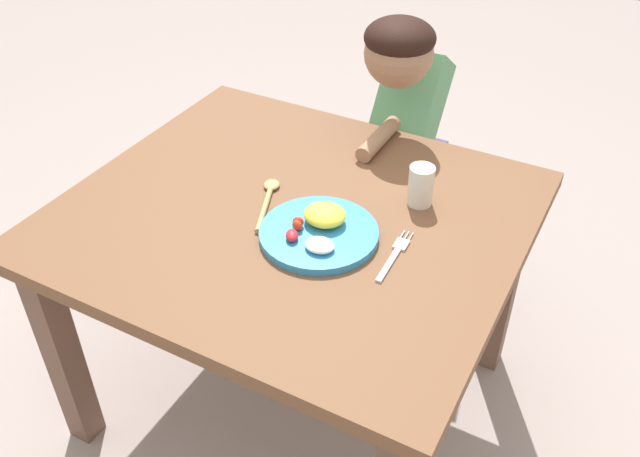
% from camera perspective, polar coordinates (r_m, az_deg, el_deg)
% --- Properties ---
extents(ground_plane, '(8.00, 8.00, 0.00)m').
position_cam_1_polar(ground_plane, '(2.05, -1.86, -13.60)').
color(ground_plane, gray).
extents(dining_table, '(1.05, 0.93, 0.66)m').
position_cam_1_polar(dining_table, '(1.65, -2.25, -1.24)').
color(dining_table, brown).
rests_on(dining_table, ground_plane).
extents(plate, '(0.27, 0.27, 0.06)m').
position_cam_1_polar(plate, '(1.50, -0.05, -0.16)').
color(plate, '#3185C4').
rests_on(plate, dining_table).
extents(fork, '(0.03, 0.18, 0.01)m').
position_cam_1_polar(fork, '(1.46, 6.26, -2.23)').
color(fork, silver).
rests_on(fork, dining_table).
extents(spoon, '(0.10, 0.20, 0.01)m').
position_cam_1_polar(spoon, '(1.62, -4.40, 2.59)').
color(spoon, tan).
rests_on(spoon, dining_table).
extents(drinking_cup, '(0.06, 0.06, 0.10)m').
position_cam_1_polar(drinking_cup, '(1.60, 8.44, 3.57)').
color(drinking_cup, silver).
rests_on(drinking_cup, dining_table).
extents(person, '(0.19, 0.47, 0.98)m').
position_cam_1_polar(person, '(2.06, 7.16, 7.14)').
color(person, '#434073').
rests_on(person, ground_plane).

